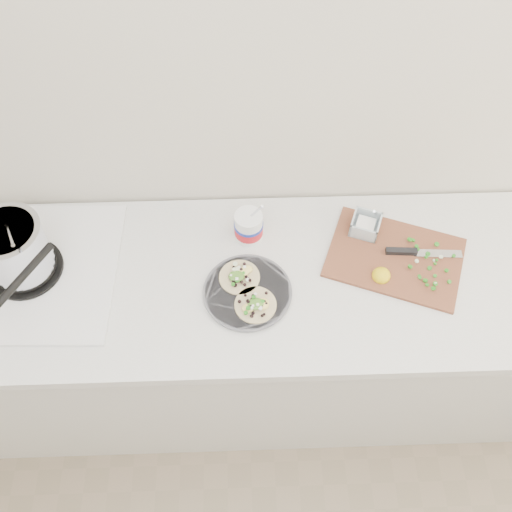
{
  "coord_description": "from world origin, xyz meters",
  "views": [
    {
      "loc": [
        0.0,
        0.46,
        2.44
      ],
      "look_at": [
        0.03,
        1.46,
        0.96
      ],
      "focal_mm": 40.0,
      "sensor_mm": 36.0,
      "label": 1
    }
  ],
  "objects_px": {
    "taco_plate": "(247,291)",
    "tub": "(249,225)",
    "cutboard": "(394,253)",
    "stove": "(19,257)"
  },
  "relations": [
    {
      "from": "tub",
      "to": "cutboard",
      "type": "xyz_separation_m",
      "value": [
        0.47,
        -0.09,
        -0.05
      ]
    },
    {
      "from": "tub",
      "to": "stove",
      "type": "bearing_deg",
      "value": -170.73
    },
    {
      "from": "taco_plate",
      "to": "cutboard",
      "type": "xyz_separation_m",
      "value": [
        0.48,
        0.13,
        -0.0
      ]
    },
    {
      "from": "taco_plate",
      "to": "tub",
      "type": "relative_size",
      "value": 1.31
    },
    {
      "from": "stove",
      "to": "tub",
      "type": "distance_m",
      "value": 0.72
    },
    {
      "from": "tub",
      "to": "cutboard",
      "type": "bearing_deg",
      "value": -10.96
    },
    {
      "from": "cutboard",
      "to": "tub",
      "type": "bearing_deg",
      "value": -169.87
    },
    {
      "from": "stove",
      "to": "cutboard",
      "type": "xyz_separation_m",
      "value": [
        1.18,
        0.03,
        -0.07
      ]
    },
    {
      "from": "taco_plate",
      "to": "tub",
      "type": "bearing_deg",
      "value": 86.65
    },
    {
      "from": "tub",
      "to": "cutboard",
      "type": "distance_m",
      "value": 0.48
    }
  ]
}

